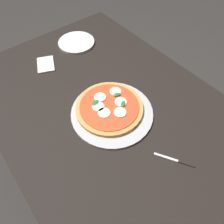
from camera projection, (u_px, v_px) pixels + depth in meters
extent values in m
plane|color=#2D2B28|center=(106.00, 161.00, 1.59)|extent=(6.00, 6.00, 0.00)
cube|color=black|center=(103.00, 103.00, 1.04)|extent=(1.36, 0.99, 0.04)
cube|color=black|center=(5.00, 112.00, 1.45)|extent=(0.07, 0.07, 0.67)
cube|color=black|center=(101.00, 63.00, 1.76)|extent=(0.07, 0.07, 0.67)
cylinder|color=#B2B2B7|center=(112.00, 113.00, 0.97)|extent=(0.38, 0.38, 0.01)
cylinder|color=tan|center=(109.00, 108.00, 0.97)|extent=(0.31, 0.31, 0.02)
cylinder|color=#CC4723|center=(109.00, 106.00, 0.96)|extent=(0.27, 0.27, 0.00)
cylinder|color=#F4EACC|center=(119.00, 113.00, 0.93)|extent=(0.06, 0.06, 0.00)
cylinder|color=#F4EACC|center=(121.00, 102.00, 0.97)|extent=(0.06, 0.06, 0.00)
cylinder|color=#F4EACC|center=(116.00, 91.00, 1.01)|extent=(0.06, 0.06, 0.00)
cylinder|color=#F4EACC|center=(100.00, 97.00, 0.99)|extent=(0.06, 0.06, 0.00)
cylinder|color=#F4EACC|center=(98.00, 107.00, 0.95)|extent=(0.06, 0.06, 0.00)
cylinder|color=#F4EACC|center=(104.00, 113.00, 0.93)|extent=(0.06, 0.06, 0.00)
ellipsoid|color=#286B2D|center=(117.00, 94.00, 0.99)|extent=(0.03, 0.04, 0.00)
ellipsoid|color=#286B2D|center=(123.00, 104.00, 0.96)|extent=(0.04, 0.04, 0.00)
ellipsoid|color=#286B2D|center=(95.00, 103.00, 0.96)|extent=(0.03, 0.04, 0.00)
cylinder|color=white|center=(76.00, 42.00, 1.29)|extent=(0.22, 0.22, 0.01)
cube|color=white|center=(46.00, 64.00, 1.18)|extent=(0.16, 0.14, 0.01)
cube|color=black|center=(187.00, 164.00, 0.83)|extent=(0.06, 0.04, 0.01)
cube|color=silver|center=(166.00, 157.00, 0.85)|extent=(0.09, 0.06, 0.00)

